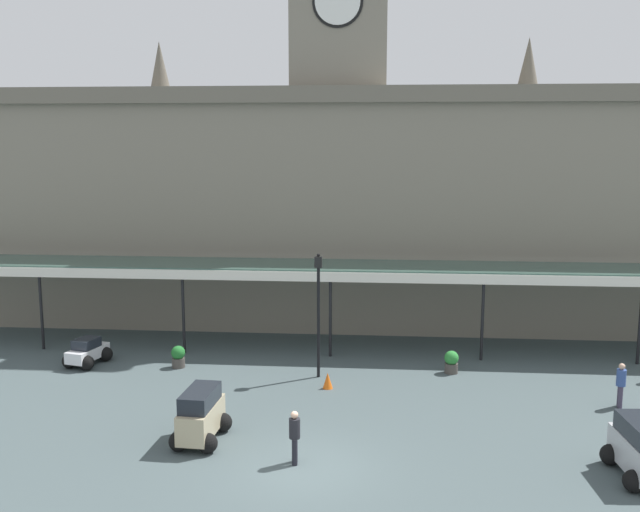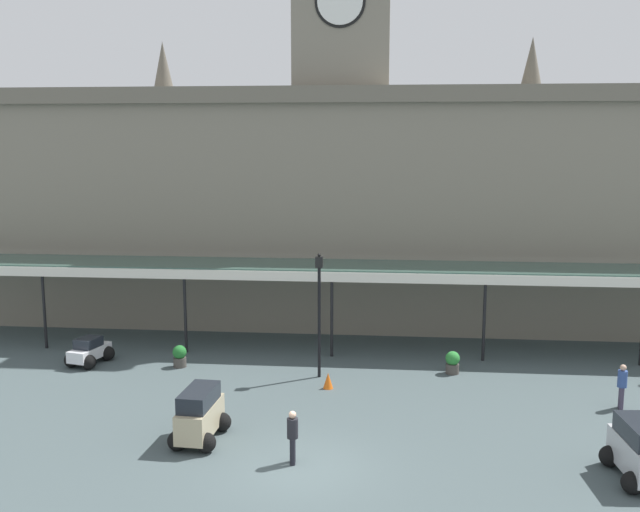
{
  "view_description": "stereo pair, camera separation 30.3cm",
  "coord_description": "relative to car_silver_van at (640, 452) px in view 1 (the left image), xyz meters",
  "views": [
    {
      "loc": [
        2.17,
        -20.08,
        9.76
      ],
      "look_at": [
        0.0,
        5.69,
        5.53
      ],
      "focal_mm": 40.19,
      "sensor_mm": 36.0,
      "label": 1
    },
    {
      "loc": [
        2.47,
        -20.05,
        9.76
      ],
      "look_at": [
        0.0,
        5.69,
        5.53
      ],
      "focal_mm": 40.19,
      "sensor_mm": 36.0,
      "label": 2
    }
  ],
  "objects": [
    {
      "name": "planter_near_kerb",
      "position": [
        -4.51,
        9.16,
        -0.32
      ],
      "size": [
        0.6,
        0.6,
        0.96
      ],
      "color": "#47423D",
      "rests_on": "ground"
    },
    {
      "name": "planter_forecourt_centre",
      "position": [
        -16.2,
        8.93,
        -0.32
      ],
      "size": [
        0.6,
        0.6,
        0.96
      ],
      "color": "#47423D",
      "rests_on": "ground"
    },
    {
      "name": "car_white_sedan",
      "position": [
        -20.27,
        8.97,
        -0.3
      ],
      "size": [
        1.81,
        2.2,
        1.19
      ],
      "color": "silver",
      "rests_on": "ground"
    },
    {
      "name": "car_silver_van",
      "position": [
        0.0,
        0.0,
        0.0
      ],
      "size": [
        1.71,
        2.46,
        1.77
      ],
      "color": "#B2B5BA",
      "rests_on": "ground"
    },
    {
      "name": "entrance_canopy",
      "position": [
        -9.77,
        12.35,
        3.04
      ],
      "size": [
        40.73,
        3.26,
        3.99
      ],
      "color": "#38564C",
      "rests_on": "ground"
    },
    {
      "name": "traffic_cone",
      "position": [
        -9.57,
        6.83,
        -0.49
      ],
      "size": [
        0.4,
        0.4,
        0.64
      ],
      "primitive_type": "cone",
      "color": "orange",
      "rests_on": "ground"
    },
    {
      "name": "pedestrian_beside_cars",
      "position": [
        1.3,
        5.73,
        0.1
      ],
      "size": [
        0.34,
        0.39,
        1.67
      ],
      "color": "#3F384C",
      "rests_on": "ground"
    },
    {
      "name": "car_beige_van",
      "position": [
        -13.32,
        1.48,
        0.0
      ],
      "size": [
        1.7,
        2.46,
        1.77
      ],
      "color": "tan",
      "rests_on": "ground"
    },
    {
      "name": "station_building",
      "position": [
        -9.77,
        18.08,
        5.86
      ],
      "size": [
        42.77,
        7.01,
        19.77
      ],
      "color": "gray",
      "rests_on": "ground"
    },
    {
      "name": "ground_plane",
      "position": [
        -9.77,
        -0.16,
        -0.81
      ],
      "size": [
        140.0,
        140.0,
        0.0
      ],
      "primitive_type": "plane",
      "color": "#435153"
    },
    {
      "name": "pedestrian_crossing_forecourt",
      "position": [
        -10.08,
        0.11,
        0.1
      ],
      "size": [
        0.34,
        0.39,
        1.67
      ],
      "color": "black",
      "rests_on": "ground"
    },
    {
      "name": "victorian_lamppost",
      "position": [
        -10.05,
        8.18,
        2.4
      ],
      "size": [
        0.3,
        0.3,
        5.2
      ],
      "color": "black",
      "rests_on": "ground"
    }
  ]
}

